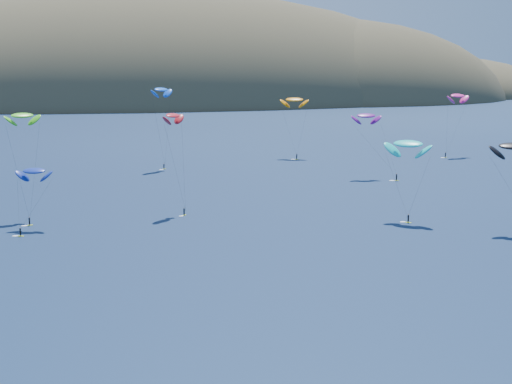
{
  "coord_description": "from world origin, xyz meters",
  "views": [
    {
      "loc": [
        -15.95,
        -59.61,
        36.13
      ],
      "look_at": [
        14.11,
        80.0,
        9.0
      ],
      "focal_mm": 50.0,
      "sensor_mm": 36.0,
      "label": 1
    }
  ],
  "objects": [
    {
      "name": "island",
      "position": [
        39.4,
        562.36,
        -10.74
      ],
      "size": [
        730.0,
        300.0,
        210.0
      ],
      "color": "#3D3526",
      "rests_on": "ground"
    },
    {
      "name": "kitesurfer_3",
      "position": [
        -33.69,
        109.14,
        23.07
      ],
      "size": [
        8.44,
        14.08,
        25.28
      ],
      "rotation": [
        0.0,
        0.0,
        0.36
      ],
      "color": "#E5FF1C",
      "rests_on": "ground"
    },
    {
      "name": "kitesurfer_4",
      "position": [
        3.15,
        176.26,
        25.62
      ],
      "size": [
        9.21,
        9.64,
        28.12
      ],
      "rotation": [
        0.0,
        0.0,
        0.74
      ],
      "color": "#E5FF1C",
      "rests_on": "ground"
    },
    {
      "name": "kitesurfer_5",
      "position": [
        50.43,
        87.55,
        17.09
      ],
      "size": [
        10.85,
        10.46,
        19.98
      ],
      "rotation": [
        0.0,
        0.0,
        -0.74
      ],
      "color": "#E5FF1C",
      "rests_on": "ground"
    },
    {
      "name": "kitesurfer_6",
      "position": [
        62.22,
        144.62,
        18.6
      ],
      "size": [
        11.9,
        12.31,
        21.11
      ],
      "rotation": [
        0.0,
        0.0,
        -0.11
      ],
      "color": "#E5FF1C",
      "rests_on": "ground"
    },
    {
      "name": "kitesurfer_8",
      "position": [
        112.67,
        183.5,
        22.04
      ],
      "size": [
        12.92,
        9.94,
        24.77
      ],
      "rotation": [
        0.0,
        0.0,
        0.29
      ],
      "color": "#E5FF1C",
      "rests_on": "ground"
    },
    {
      "name": "kitesurfer_9",
      "position": [
        0.1,
        106.98,
        22.65
      ],
      "size": [
        7.04,
        9.9,
        24.68
      ],
      "rotation": [
        0.0,
        0.0,
        0.86
      ],
      "color": "#E5FF1C",
      "rests_on": "ground"
    },
    {
      "name": "kitesurfer_10",
      "position": [
        -30.73,
        97.14,
        12.18
      ],
      "size": [
        8.29,
        11.42,
        14.34
      ],
      "rotation": [
        0.0,
        0.0,
        -0.29
      ],
      "color": "#E5FF1C",
      "rests_on": "ground"
    },
    {
      "name": "kitesurfer_11",
      "position": [
        52.63,
        192.42,
        20.83
      ],
      "size": [
        10.75,
        12.4,
        23.61
      ],
      "rotation": [
        0.0,
        0.0,
        -0.31
      ],
      "color": "#E5FF1C",
      "rests_on": "ground"
    }
  ]
}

